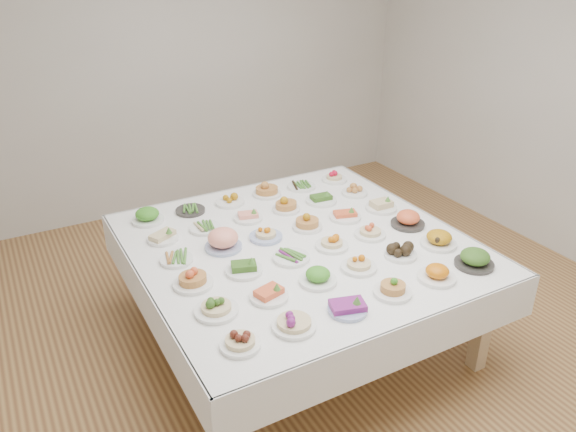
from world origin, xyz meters
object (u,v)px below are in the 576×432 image
dish_18 (177,259)px  dish_35 (334,176)px  dish_0 (240,339)px  display_table (299,252)px

dish_18 → dish_35: bearing=21.6°
dish_18 → dish_0: bearing=-89.8°
display_table → dish_35: size_ratio=10.31×
dish_0 → dish_35: (1.56, 1.56, 0.00)m
dish_18 → dish_35: (1.57, 0.62, 0.03)m
dish_0 → dish_18: 0.93m
dish_18 → dish_35: 1.69m
dish_18 → display_table: bearing=-11.2°
dish_35 → dish_0: bearing=-135.2°
dish_0 → dish_18: bearing=90.2°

